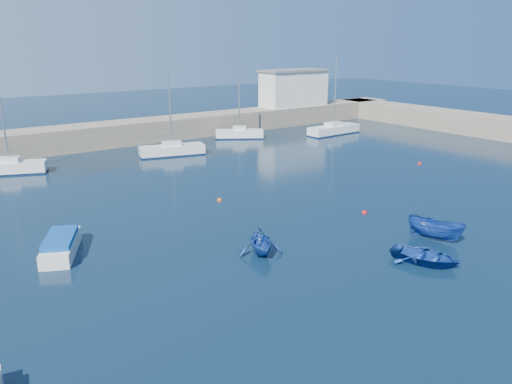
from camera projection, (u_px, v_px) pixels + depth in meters
ground at (436, 314)px, 22.49m from camera, size 220.00×220.00×0.00m
back_wall at (94, 136)px, 57.85m from camera, size 96.00×4.50×2.60m
right_arm at (431, 118)px, 71.59m from camera, size 4.50×32.00×2.60m
harbor_office at (294, 89)px, 73.53m from camera, size 10.00×4.00×5.00m
sailboat_5 at (10, 167)px, 46.18m from camera, size 6.50×4.01×8.36m
sailboat_6 at (172, 150)px, 53.69m from camera, size 7.15×3.55×9.02m
sailboat_7 at (239, 134)px, 63.20m from camera, size 5.93×4.59×7.95m
sailboat_8 at (334, 129)px, 66.05m from camera, size 7.84×2.50×10.06m
motorboat_1 at (61, 245)px, 28.74m from camera, size 3.40×4.85×1.13m
dinghy_center at (425, 256)px, 27.60m from camera, size 3.72×4.38×0.77m
dinghy_left at (260, 241)px, 28.69m from camera, size 3.48×3.69×1.55m
dinghy_right at (435, 229)px, 30.74m from camera, size 2.24×3.80×1.38m
buoy_1 at (364, 213)px, 35.79m from camera, size 0.41×0.41×0.41m
buoy_3 at (220, 200)px, 38.57m from camera, size 0.39×0.39×0.39m
buoy_4 at (420, 164)px, 50.08m from camera, size 0.41×0.41×0.41m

